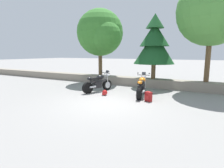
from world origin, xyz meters
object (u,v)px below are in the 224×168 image
(rider_backpack, at_px, (148,96))
(leafy_tree_mid_right, at_px, (216,12))
(leafy_tree_far_left, at_px, (101,34))
(motorcycle_black_near_left, at_px, (98,83))
(pine_tree_mid_left, at_px, (154,43))
(rider_helmet, at_px, (105,93))
(motorcycle_orange_centre, at_px, (142,87))

(rider_backpack, xyz_separation_m, leafy_tree_mid_right, (2.40, 3.70, 4.11))
(leafy_tree_far_left, bearing_deg, leafy_tree_mid_right, -0.49)
(leafy_tree_mid_right, bearing_deg, motorcycle_black_near_left, -152.18)
(rider_backpack, bearing_deg, pine_tree_mid_left, 102.86)
(rider_helmet, xyz_separation_m, leafy_tree_far_left, (-2.43, 3.65, 3.46))
(motorcycle_orange_centre, height_order, rider_helmet, motorcycle_orange_centre)
(rider_helmet, bearing_deg, motorcycle_black_near_left, 142.04)
(rider_backpack, bearing_deg, leafy_tree_far_left, 142.04)
(motorcycle_orange_centre, height_order, pine_tree_mid_left, pine_tree_mid_left)
(rider_helmet, xyz_separation_m, pine_tree_mid_left, (1.57, 3.49, 2.67))
(pine_tree_mid_left, bearing_deg, motorcycle_orange_centre, -85.64)
(rider_backpack, xyz_separation_m, rider_helmet, (-2.39, 0.11, -0.11))
(motorcycle_orange_centre, bearing_deg, rider_helmet, -158.96)
(motorcycle_black_near_left, relative_size, rider_backpack, 4.29)
(leafy_tree_far_left, distance_m, leafy_tree_mid_right, 7.26)
(pine_tree_mid_left, distance_m, leafy_tree_mid_right, 3.58)
(motorcycle_black_near_left, bearing_deg, rider_helmet, -37.96)
(motorcycle_black_near_left, distance_m, leafy_tree_mid_right, 7.42)
(motorcycle_black_near_left, relative_size, leafy_tree_far_left, 0.42)
(motorcycle_orange_centre, bearing_deg, motorcycle_black_near_left, -178.85)
(leafy_tree_far_left, height_order, leafy_tree_mid_right, leafy_tree_mid_right)
(motorcycle_orange_centre, xyz_separation_m, rider_backpack, (0.61, -0.79, -0.24))
(motorcycle_orange_centre, relative_size, rider_helmet, 7.33)
(motorcycle_black_near_left, height_order, leafy_tree_far_left, leafy_tree_far_left)
(rider_backpack, distance_m, rider_helmet, 2.39)
(rider_helmet, bearing_deg, rider_backpack, -2.55)
(rider_backpack, distance_m, leafy_tree_mid_right, 6.03)
(rider_backpack, height_order, rider_helmet, rider_backpack)
(motorcycle_orange_centre, xyz_separation_m, rider_helmet, (-1.78, -0.68, -0.35))
(leafy_tree_mid_right, bearing_deg, rider_helmet, -143.16)
(rider_backpack, height_order, leafy_tree_far_left, leafy_tree_far_left)
(motorcycle_black_near_left, bearing_deg, rider_backpack, -13.01)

